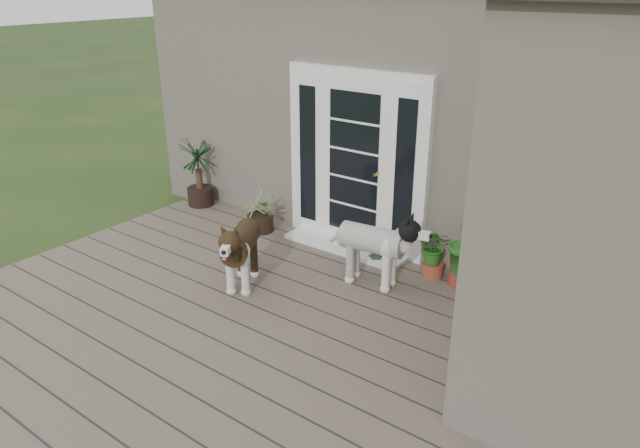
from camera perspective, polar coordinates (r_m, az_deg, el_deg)
The scene contains 15 objects.
deck at distance 5.73m, azimuth -7.32°, elevation -10.45°, with size 6.20×4.60×0.12m, color #6B5B4C.
house_main at distance 8.52m, azimuth 12.43°, elevation 11.36°, with size 7.40×4.00×3.10m, color #665E54.
house_wing at distance 4.81m, azimuth 28.15°, elevation 0.03°, with size 1.60×2.40×3.10m, color #665E54.
door_unit at distance 6.94m, azimuth 3.51°, elevation 6.19°, with size 1.90×0.14×2.15m, color white.
door_step at distance 7.16m, azimuth 2.44°, elevation -2.25°, with size 1.60×0.40×0.05m, color white.
brindle_dog at distance 6.24m, azimuth -7.69°, elevation -2.94°, with size 0.38×0.89×0.74m, color #3B2915, non-canonical shape.
white_dog at distance 6.23m, azimuth 5.11°, elevation -2.73°, with size 0.40×0.93×0.77m, color silver, non-canonical shape.
spider_plant at distance 7.59m, azimuth -5.93°, elevation 1.45°, with size 0.57×0.57×0.61m, color #84A565, non-canonical shape.
yucca at distance 8.56m, azimuth -11.85°, elevation 5.12°, with size 0.71×0.71×1.03m, color black, non-canonical shape.
herb_a at distance 6.55m, azimuth 11.11°, elevation -3.15°, with size 0.38×0.38×0.48m, color #2B631C.
herb_b at distance 6.39m, azimuth 13.87°, elevation -3.13°, with size 0.45×0.45×0.67m, color #1F601B.
herb_c at distance 6.07m, azimuth 15.56°, elevation -5.76°, with size 0.32×0.32×0.50m, color #19581A.
sapling at distance 5.31m, azimuth 20.54°, elevation -2.08°, with size 0.57×0.57×1.93m, color #17511B, non-canonical shape.
clog_left at distance 6.94m, azimuth 5.50°, elevation -2.99°, with size 0.16×0.34×0.10m, color #14331D, non-canonical shape.
clog_right at distance 6.90m, azimuth 5.90°, elevation -3.21°, with size 0.13×0.29×0.09m, color #14321A, non-canonical shape.
Camera 1 is at (3.38, -2.99, 3.22)m, focal length 32.57 mm.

